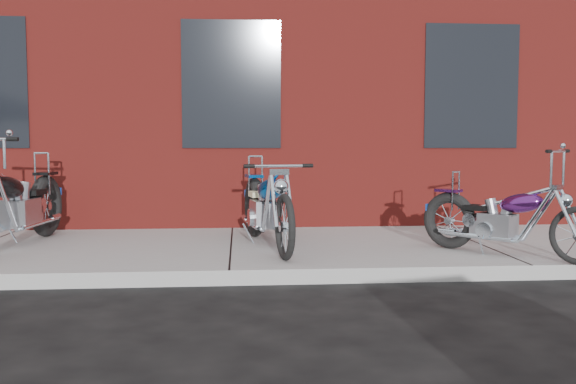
{
  "coord_description": "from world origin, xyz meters",
  "views": [
    {
      "loc": [
        0.1,
        -5.75,
        1.34
      ],
      "look_at": [
        0.63,
        0.8,
        0.84
      ],
      "focal_mm": 38.0,
      "sensor_mm": 36.0,
      "label": 1
    }
  ],
  "objects": [
    {
      "name": "chopper_third",
      "position": [
        -2.49,
        1.57,
        0.6
      ],
      "size": [
        0.62,
        2.51,
        1.28
      ],
      "rotation": [
        0.0,
        0.0,
        -1.67
      ],
      "color": "black",
      "rests_on": "sidewalk"
    },
    {
      "name": "chopper_purple",
      "position": [
        2.95,
        0.55,
        0.52
      ],
      "size": [
        1.42,
        1.6,
        1.15
      ],
      "rotation": [
        0.0,
        0.0,
        -0.85
      ],
      "color": "black",
      "rests_on": "sidewalk"
    },
    {
      "name": "chopper_blue",
      "position": [
        0.42,
        1.37,
        0.58
      ],
      "size": [
        0.66,
        2.4,
        1.05
      ],
      "rotation": [
        0.0,
        0.0,
        -1.41
      ],
      "color": "black",
      "rests_on": "sidewalk"
    },
    {
      "name": "ground",
      "position": [
        0.0,
        0.0,
        0.0
      ],
      "size": [
        120.0,
        120.0,
        0.0
      ],
      "primitive_type": "plane",
      "color": "black",
      "rests_on": "ground"
    },
    {
      "name": "building_brick",
      "position": [
        0.0,
        8.0,
        4.0
      ],
      "size": [
        22.0,
        10.0,
        8.0
      ],
      "primitive_type": "cube",
      "color": "maroon",
      "rests_on": "ground"
    },
    {
      "name": "sidewalk",
      "position": [
        0.0,
        1.5,
        0.07
      ],
      "size": [
        22.0,
        3.0,
        0.15
      ],
      "primitive_type": "cube",
      "color": "#9D9B98",
      "rests_on": "ground"
    }
  ]
}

